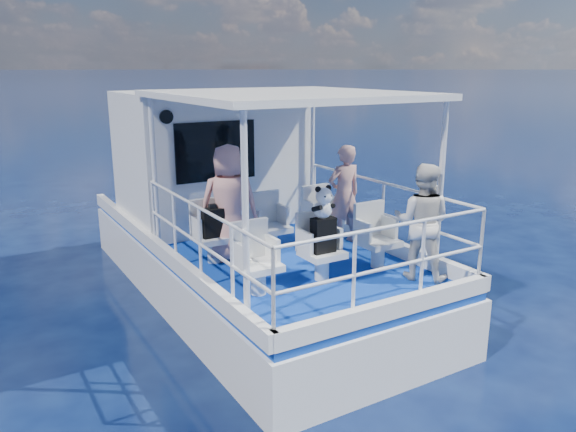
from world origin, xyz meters
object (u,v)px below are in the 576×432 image
at_px(passenger_port_fwd, 229,203).
at_px(panda, 323,202).
at_px(passenger_stbd_aft, 422,222).
at_px(backpack_center, 323,235).

bearing_deg(passenger_port_fwd, panda, 140.18).
relative_size(passenger_stbd_aft, backpack_center, 3.35).
xyz_separation_m(passenger_port_fwd, passenger_stbd_aft, (1.77, -1.83, -0.07)).
distance_m(passenger_port_fwd, passenger_stbd_aft, 2.55).
relative_size(passenger_port_fwd, passenger_stbd_aft, 1.10).
bearing_deg(backpack_center, passenger_port_fwd, 116.26).
bearing_deg(passenger_stbd_aft, panda, 27.66).
height_order(passenger_port_fwd, backpack_center, passenger_port_fwd).
xyz_separation_m(passenger_port_fwd, backpack_center, (0.65, -1.31, -0.21)).
distance_m(backpack_center, panda, 0.42).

